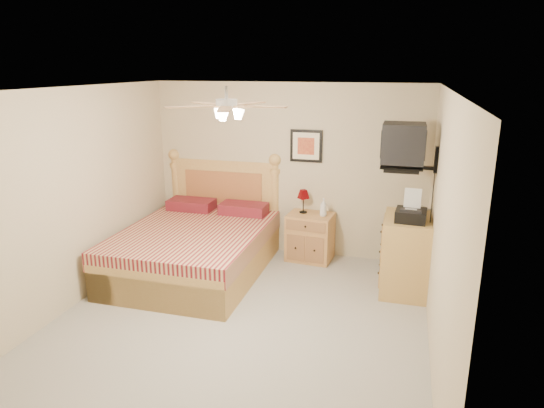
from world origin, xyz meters
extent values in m
plane|color=gray|center=(0.00, 0.00, 0.00)|extent=(4.50, 4.50, 0.00)
cube|color=white|center=(0.00, 0.00, 2.50)|extent=(4.00, 4.50, 0.04)
cube|color=#BDAD8B|center=(0.00, 2.25, 1.25)|extent=(4.00, 0.04, 2.50)
cube|color=#BDAD8B|center=(0.00, -2.25, 1.25)|extent=(4.00, 0.04, 2.50)
cube|color=#BDAD8B|center=(-2.00, 0.00, 1.25)|extent=(0.04, 4.50, 2.50)
cube|color=#BDAD8B|center=(2.00, 0.00, 1.25)|extent=(0.04, 4.50, 2.50)
cube|color=#BA8239|center=(0.40, 2.00, 0.34)|extent=(0.67, 0.53, 0.68)
imported|color=silver|center=(0.58, 1.97, 0.81)|extent=(0.13, 0.13, 0.26)
cube|color=black|center=(0.27, 2.23, 1.62)|extent=(0.46, 0.04, 0.46)
cube|color=tan|center=(1.73, 1.33, 0.48)|extent=(0.57, 0.81, 0.96)
imported|color=beige|center=(1.72, 1.61, 0.97)|extent=(0.24, 0.29, 0.02)
imported|color=gray|center=(1.76, 1.61, 0.99)|extent=(0.30, 0.33, 0.02)
camera|label=1|loc=(1.62, -4.48, 2.72)|focal=32.00mm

